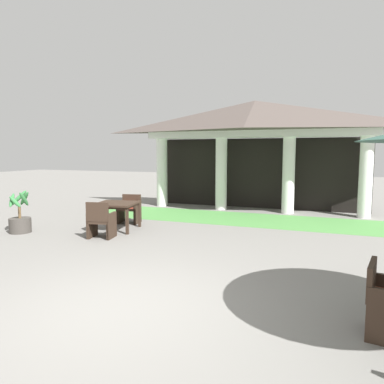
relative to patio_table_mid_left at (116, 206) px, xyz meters
The scene contains 7 objects.
ground_plane 5.21m from the patio_table_mid_left, 56.81° to the right, with size 60.00×60.00×0.00m, color gray.
background_pavilion 5.82m from the patio_table_mid_left, 58.09° to the left, with size 8.39×2.42×3.88m.
lawn_strip 4.04m from the patio_table_mid_left, 44.76° to the left, with size 10.19×2.39×0.01m, color #519347.
patio_table_mid_left is the anchor object (origin of this frame).
patio_chair_mid_left_north 1.01m from the patio_table_mid_left, 100.37° to the left, with size 0.69×0.65×0.83m.
patio_chair_mid_left_south 1.02m from the patio_table_mid_left, 79.63° to the right, with size 0.66×0.61×0.91m.
potted_palm_left_edge 2.52m from the patio_table_mid_left, 150.86° to the right, with size 0.61×0.62×1.12m.
Camera 1 is at (2.62, -4.09, 2.12)m, focal length 34.27 mm.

